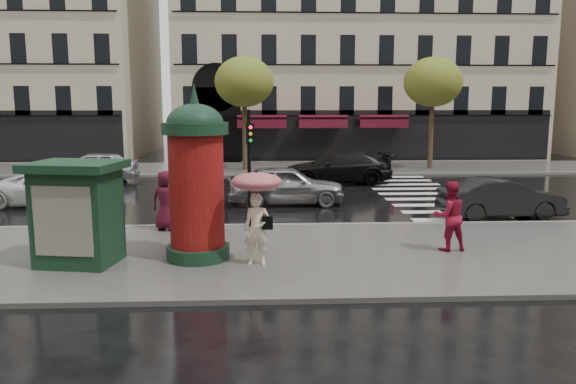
{
  "coord_description": "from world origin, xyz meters",
  "views": [
    {
      "loc": [
        -0.99,
        -14.88,
        4.09
      ],
      "look_at": [
        -0.24,
        1.5,
        1.43
      ],
      "focal_mm": 35.0,
      "sensor_mm": 36.0,
      "label": 1
    }
  ],
  "objects_px": {
    "man_burgundy": "(166,200)",
    "car_silver": "(286,185)",
    "car_white": "(54,189)",
    "car_far_silver": "(93,167)",
    "car_black": "(337,168)",
    "traffic_light": "(249,157)",
    "woman_red": "(449,216)",
    "newsstand": "(78,212)",
    "morris_column": "(196,176)",
    "woman_umbrella": "(257,202)",
    "car_darkgrey": "(501,198)"
  },
  "relations": [
    {
      "from": "man_burgundy",
      "to": "car_white",
      "type": "bearing_deg",
      "value": -30.02
    },
    {
      "from": "morris_column",
      "to": "car_far_silver",
      "type": "xyz_separation_m",
      "value": [
        -6.99,
        14.95,
        -1.46
      ]
    },
    {
      "from": "car_white",
      "to": "car_far_silver",
      "type": "distance_m",
      "value": 6.69
    },
    {
      "from": "newsstand",
      "to": "car_silver",
      "type": "height_order",
      "value": "newsstand"
    },
    {
      "from": "car_darkgrey",
      "to": "car_white",
      "type": "distance_m",
      "value": 16.94
    },
    {
      "from": "car_silver",
      "to": "car_darkgrey",
      "type": "distance_m",
      "value": 8.04
    },
    {
      "from": "woman_red",
      "to": "car_white",
      "type": "xyz_separation_m",
      "value": [
        -13.23,
        7.77,
        -0.38
      ]
    },
    {
      "from": "car_silver",
      "to": "car_white",
      "type": "xyz_separation_m",
      "value": [
        -9.19,
        0.16,
        -0.12
      ]
    },
    {
      "from": "traffic_light",
      "to": "car_far_silver",
      "type": "height_order",
      "value": "traffic_light"
    },
    {
      "from": "car_darkgrey",
      "to": "car_black",
      "type": "height_order",
      "value": "car_black"
    },
    {
      "from": "traffic_light",
      "to": "car_silver",
      "type": "xyz_separation_m",
      "value": [
        1.36,
        4.48,
        -1.58
      ]
    },
    {
      "from": "car_darkgrey",
      "to": "car_white",
      "type": "relative_size",
      "value": 0.89
    },
    {
      "from": "car_black",
      "to": "car_far_silver",
      "type": "bearing_deg",
      "value": -99.56
    },
    {
      "from": "car_white",
      "to": "car_black",
      "type": "distance_m",
      "value": 13.19
    },
    {
      "from": "woman_red",
      "to": "car_far_silver",
      "type": "distance_m",
      "value": 19.87
    },
    {
      "from": "woman_umbrella",
      "to": "car_darkgrey",
      "type": "xyz_separation_m",
      "value": [
        8.54,
        5.69,
        -0.96
      ]
    },
    {
      "from": "traffic_light",
      "to": "car_black",
      "type": "distance_m",
      "value": 11.1
    },
    {
      "from": "traffic_light",
      "to": "car_black",
      "type": "xyz_separation_m",
      "value": [
        4.14,
        10.18,
        -1.57
      ]
    },
    {
      "from": "woman_red",
      "to": "morris_column",
      "type": "distance_m",
      "value": 6.77
    },
    {
      "from": "man_burgundy",
      "to": "woman_red",
      "type": "bearing_deg",
      "value": 174.24
    },
    {
      "from": "woman_umbrella",
      "to": "traffic_light",
      "type": "distance_m",
      "value": 4.29
    },
    {
      "from": "traffic_light",
      "to": "car_white",
      "type": "height_order",
      "value": "traffic_light"
    },
    {
      "from": "woman_red",
      "to": "car_white",
      "type": "relative_size",
      "value": 0.39
    },
    {
      "from": "morris_column",
      "to": "traffic_light",
      "type": "relative_size",
      "value": 1.19
    },
    {
      "from": "woman_red",
      "to": "car_darkgrey",
      "type": "distance_m",
      "value": 5.74
    },
    {
      "from": "man_burgundy",
      "to": "newsstand",
      "type": "height_order",
      "value": "newsstand"
    },
    {
      "from": "car_silver",
      "to": "car_white",
      "type": "relative_size",
      "value": 0.95
    },
    {
      "from": "car_silver",
      "to": "car_darkgrey",
      "type": "xyz_separation_m",
      "value": [
        7.45,
        -3.01,
        -0.08
      ]
    },
    {
      "from": "morris_column",
      "to": "car_black",
      "type": "height_order",
      "value": "morris_column"
    },
    {
      "from": "car_far_silver",
      "to": "car_white",
      "type": "bearing_deg",
      "value": 2.01
    },
    {
      "from": "car_white",
      "to": "car_far_silver",
      "type": "relative_size",
      "value": 1.06
    },
    {
      "from": "newsstand",
      "to": "car_black",
      "type": "height_order",
      "value": "newsstand"
    },
    {
      "from": "newsstand",
      "to": "morris_column",
      "type": "bearing_deg",
      "value": 6.1
    },
    {
      "from": "morris_column",
      "to": "car_silver",
      "type": "relative_size",
      "value": 0.95
    },
    {
      "from": "car_black",
      "to": "car_silver",
      "type": "bearing_deg",
      "value": -30.3
    },
    {
      "from": "car_black",
      "to": "car_white",
      "type": "bearing_deg",
      "value": -69.47
    },
    {
      "from": "newsstand",
      "to": "car_silver",
      "type": "relative_size",
      "value": 0.55
    },
    {
      "from": "car_far_silver",
      "to": "car_silver",
      "type": "bearing_deg",
      "value": 53.03
    },
    {
      "from": "car_silver",
      "to": "car_far_silver",
      "type": "relative_size",
      "value": 1.02
    },
    {
      "from": "car_black",
      "to": "newsstand",
      "type": "bearing_deg",
      "value": -34.61
    },
    {
      "from": "man_burgundy",
      "to": "car_silver",
      "type": "relative_size",
      "value": 0.4
    },
    {
      "from": "woman_red",
      "to": "car_silver",
      "type": "xyz_separation_m",
      "value": [
        -4.04,
        7.61,
        -0.27
      ]
    },
    {
      "from": "man_burgundy",
      "to": "traffic_light",
      "type": "height_order",
      "value": "traffic_light"
    },
    {
      "from": "woman_umbrella",
      "to": "car_white",
      "type": "xyz_separation_m",
      "value": [
        -8.1,
        8.87,
        -1.0
      ]
    },
    {
      "from": "woman_red",
      "to": "traffic_light",
      "type": "relative_size",
      "value": 0.5
    },
    {
      "from": "traffic_light",
      "to": "woman_umbrella",
      "type": "bearing_deg",
      "value": -86.4
    },
    {
      "from": "car_black",
      "to": "traffic_light",
      "type": "bearing_deg",
      "value": -26.41
    },
    {
      "from": "woman_red",
      "to": "car_silver",
      "type": "height_order",
      "value": "woman_red"
    },
    {
      "from": "car_silver",
      "to": "car_black",
      "type": "height_order",
      "value": "car_black"
    },
    {
      "from": "woman_red",
      "to": "car_white",
      "type": "bearing_deg",
      "value": -36.94
    }
  ]
}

